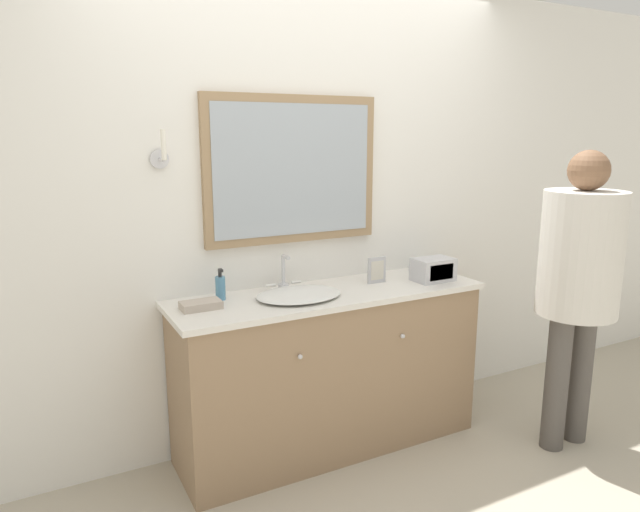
{
  "coord_description": "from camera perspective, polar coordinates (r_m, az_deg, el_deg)",
  "views": [
    {
      "loc": [
        -1.41,
        -2.29,
        1.71
      ],
      "look_at": [
        -0.06,
        0.26,
        1.09
      ],
      "focal_mm": 32.0,
      "sensor_mm": 36.0,
      "label": 1
    }
  ],
  "objects": [
    {
      "name": "appliance_box",
      "position": [
        3.3,
        11.27,
        -1.34
      ],
      "size": [
        0.23,
        0.15,
        0.13
      ],
      "color": "#BCBCC1",
      "rests_on": "vanity_counter"
    },
    {
      "name": "hand_towel_far_corner",
      "position": [
        3.52,
        10.38,
        -1.21
      ],
      "size": [
        0.15,
        0.11,
        0.04
      ],
      "color": "#A8B7C6",
      "rests_on": "vanity_counter"
    },
    {
      "name": "wall_back",
      "position": [
        3.2,
        -1.51,
        4.4
      ],
      "size": [
        8.0,
        0.18,
        2.55
      ],
      "color": "white",
      "rests_on": "ground_plane"
    },
    {
      "name": "soap_bottle",
      "position": [
        2.92,
        -9.93,
        -3.09
      ],
      "size": [
        0.05,
        0.05,
        0.16
      ],
      "color": "teal",
      "rests_on": "vanity_counter"
    },
    {
      "name": "ground_plane",
      "position": [
        3.19,
        3.36,
        -20.35
      ],
      "size": [
        14.0,
        14.0,
        0.0
      ],
      "primitive_type": "plane",
      "color": "#B2A893"
    },
    {
      "name": "person",
      "position": [
        3.32,
        24.48,
        -1.27
      ],
      "size": [
        0.42,
        0.42,
        1.63
      ],
      "color": "#514C47",
      "rests_on": "ground_plane"
    },
    {
      "name": "picture_frame",
      "position": [
        3.2,
        5.7,
        -1.42
      ],
      "size": [
        0.11,
        0.01,
        0.15
      ],
      "color": "#B2B2B7",
      "rests_on": "vanity_counter"
    },
    {
      "name": "sink_basin",
      "position": [
        2.92,
        -2.2,
        -3.79
      ],
      "size": [
        0.45,
        0.39,
        0.19
      ],
      "color": "white",
      "rests_on": "vanity_counter"
    },
    {
      "name": "hand_towel_near_sink",
      "position": [
        2.79,
        -11.83,
        -4.82
      ],
      "size": [
        0.19,
        0.11,
        0.04
      ],
      "color": "#B7A899",
      "rests_on": "vanity_counter"
    },
    {
      "name": "vanity_counter",
      "position": [
        3.18,
        0.95,
        -11.31
      ],
      "size": [
        1.71,
        0.52,
        0.89
      ],
      "color": "#937556",
      "rests_on": "ground_plane"
    }
  ]
}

